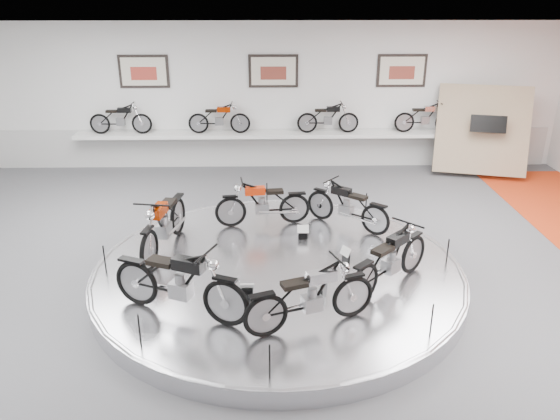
{
  "coord_description": "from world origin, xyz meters",
  "views": [
    {
      "loc": [
        -0.15,
        -8.14,
        4.83
      ],
      "look_at": [
        0.04,
        0.6,
        1.24
      ],
      "focal_mm": 35.0,
      "sensor_mm": 36.0,
      "label": 1
    }
  ],
  "objects_px": {
    "bike_e": "(311,296)",
    "bike_f": "(391,259)",
    "shelf": "(274,135)",
    "bike_a": "(347,205)",
    "bike_c": "(164,223)",
    "bike_d": "(179,281)",
    "bike_b": "(263,203)",
    "display_platform": "(278,274)"
  },
  "relations": [
    {
      "from": "bike_e",
      "to": "bike_f",
      "type": "relative_size",
      "value": 0.98
    },
    {
      "from": "bike_e",
      "to": "bike_f",
      "type": "bearing_deg",
      "value": 17.99
    },
    {
      "from": "shelf",
      "to": "bike_a",
      "type": "bearing_deg",
      "value": -73.32
    },
    {
      "from": "bike_a",
      "to": "bike_c",
      "type": "relative_size",
      "value": 0.85
    },
    {
      "from": "bike_f",
      "to": "bike_d",
      "type": "bearing_deg",
      "value": 148.43
    },
    {
      "from": "shelf",
      "to": "bike_d",
      "type": "relative_size",
      "value": 5.79
    },
    {
      "from": "shelf",
      "to": "bike_b",
      "type": "xyz_separation_m",
      "value": [
        -0.28,
        -4.6,
        -0.22
      ]
    },
    {
      "from": "display_platform",
      "to": "bike_b",
      "type": "bearing_deg",
      "value": 98.74
    },
    {
      "from": "display_platform",
      "to": "bike_d",
      "type": "bearing_deg",
      "value": -134.75
    },
    {
      "from": "bike_e",
      "to": "bike_f",
      "type": "height_order",
      "value": "bike_f"
    },
    {
      "from": "bike_b",
      "to": "bike_d",
      "type": "xyz_separation_m",
      "value": [
        -1.19,
        -3.28,
        0.08
      ]
    },
    {
      "from": "display_platform",
      "to": "bike_a",
      "type": "xyz_separation_m",
      "value": [
        1.42,
        1.66,
        0.62
      ]
    },
    {
      "from": "shelf",
      "to": "bike_e",
      "type": "relative_size",
      "value": 6.45
    },
    {
      "from": "display_platform",
      "to": "bike_d",
      "type": "relative_size",
      "value": 3.37
    },
    {
      "from": "bike_d",
      "to": "bike_f",
      "type": "height_order",
      "value": "bike_d"
    },
    {
      "from": "bike_b",
      "to": "bike_d",
      "type": "height_order",
      "value": "bike_d"
    },
    {
      "from": "display_platform",
      "to": "bike_e",
      "type": "distance_m",
      "value": 1.98
    },
    {
      "from": "bike_b",
      "to": "bike_d",
      "type": "bearing_deg",
      "value": 62.9
    },
    {
      "from": "display_platform",
      "to": "bike_e",
      "type": "xyz_separation_m",
      "value": [
        0.42,
        -1.82,
        0.65
      ]
    },
    {
      "from": "bike_d",
      "to": "bike_e",
      "type": "xyz_separation_m",
      "value": [
        1.89,
        -0.34,
        -0.06
      ]
    },
    {
      "from": "display_platform",
      "to": "bike_d",
      "type": "distance_m",
      "value": 2.2
    },
    {
      "from": "bike_a",
      "to": "bike_b",
      "type": "bearing_deg",
      "value": 34.31
    },
    {
      "from": "bike_b",
      "to": "bike_c",
      "type": "xyz_separation_m",
      "value": [
        -1.79,
        -1.14,
        0.08
      ]
    },
    {
      "from": "display_platform",
      "to": "bike_c",
      "type": "relative_size",
      "value": 3.37
    },
    {
      "from": "shelf",
      "to": "bike_c",
      "type": "relative_size",
      "value": 5.79
    },
    {
      "from": "bike_a",
      "to": "bike_d",
      "type": "xyz_separation_m",
      "value": [
        -2.89,
        -3.14,
        0.08
      ]
    },
    {
      "from": "shelf",
      "to": "bike_f",
      "type": "height_order",
      "value": "bike_f"
    },
    {
      "from": "bike_f",
      "to": "shelf",
      "type": "bearing_deg",
      "value": 59.66
    },
    {
      "from": "display_platform",
      "to": "shelf",
      "type": "xyz_separation_m",
      "value": [
        0.0,
        6.4,
        0.85
      ]
    },
    {
      "from": "bike_b",
      "to": "display_platform",
      "type": "bearing_deg",
      "value": 91.62
    },
    {
      "from": "shelf",
      "to": "bike_a",
      "type": "height_order",
      "value": "bike_a"
    },
    {
      "from": "bike_b",
      "to": "bike_a",
      "type": "bearing_deg",
      "value": 168.37
    },
    {
      "from": "bike_a",
      "to": "bike_e",
      "type": "distance_m",
      "value": 3.62
    },
    {
      "from": "bike_e",
      "to": "bike_d",
      "type": "bearing_deg",
      "value": 149.36
    },
    {
      "from": "bike_a",
      "to": "bike_c",
      "type": "distance_m",
      "value": 3.63
    },
    {
      "from": "display_platform",
      "to": "shelf",
      "type": "distance_m",
      "value": 6.46
    },
    {
      "from": "bike_d",
      "to": "bike_e",
      "type": "relative_size",
      "value": 1.12
    },
    {
      "from": "display_platform",
      "to": "bike_e",
      "type": "relative_size",
      "value": 3.76
    },
    {
      "from": "bike_d",
      "to": "bike_f",
      "type": "xyz_separation_m",
      "value": [
        3.25,
        0.74,
        -0.05
      ]
    },
    {
      "from": "shelf",
      "to": "bike_c",
      "type": "distance_m",
      "value": 6.11
    },
    {
      "from": "shelf",
      "to": "bike_c",
      "type": "bearing_deg",
      "value": -109.76
    },
    {
      "from": "bike_b",
      "to": "bike_e",
      "type": "height_order",
      "value": "bike_e"
    }
  ]
}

